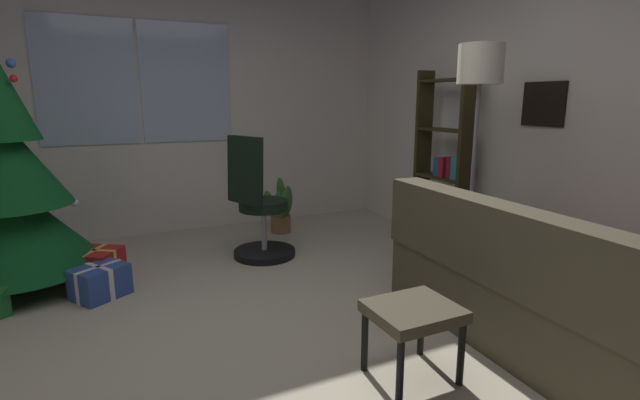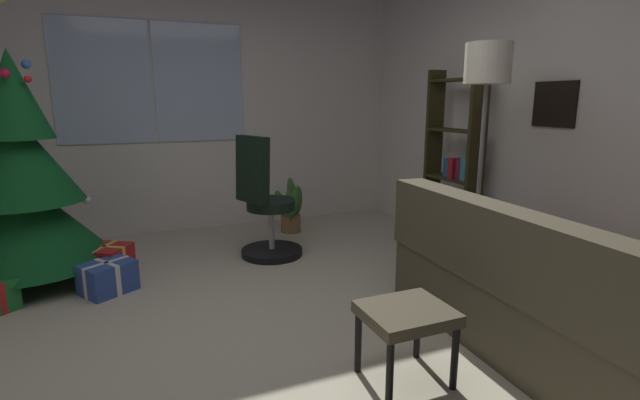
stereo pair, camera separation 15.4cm
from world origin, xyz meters
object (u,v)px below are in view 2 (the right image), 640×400
gift_box_blue (108,277)px  footstool (406,319)px  holiday_tree (25,189)px  gift_box_red (106,261)px  office_chair (265,210)px  potted_plant (291,209)px  bookshelf (453,174)px  floor_lamp (486,86)px  couch (581,307)px

gift_box_blue → footstool: bearing=-51.6°
holiday_tree → gift_box_red: holiday_tree is taller
gift_box_red → gift_box_blue: bearing=-86.1°
office_chair → potted_plant: bearing=54.7°
gift_box_blue → bookshelf: bearing=-3.5°
gift_box_red → office_chair: office_chair is taller
footstool → potted_plant: potted_plant is taller
footstool → gift_box_red: bearing=123.9°
holiday_tree → bookshelf: bearing=-10.4°
gift_box_red → floor_lamp: floor_lamp is taller
gift_box_blue → office_chair: size_ratio=0.40×
couch → floor_lamp: bearing=80.7°
gift_box_blue → floor_lamp: (2.60, -0.93, 1.39)m
footstool → holiday_tree: bearing=130.9°
office_chair → bookshelf: (1.65, -0.50, 0.31)m
bookshelf → footstool: bearing=-133.5°
floor_lamp → footstool: bearing=-143.6°
couch → footstool: 1.02m
holiday_tree → potted_plant: size_ratio=3.68×
footstool → gift_box_blue: 2.30m
holiday_tree → office_chair: (1.84, -0.14, -0.31)m
footstool → holiday_tree: holiday_tree is taller
potted_plant → couch: bearing=-77.8°
footstool → bookshelf: size_ratio=0.26×
gift_box_blue → couch: bearing=-39.3°
office_chair → potted_plant: (0.47, 0.67, -0.17)m
gift_box_blue → floor_lamp: size_ratio=0.25×
gift_box_red → gift_box_blue: 0.36m
floor_lamp → gift_box_red: bearing=153.8°
couch → bookshelf: 1.93m
couch → gift_box_blue: couch is taller
holiday_tree → bookshelf: 3.55m
office_chair → potted_plant: 0.83m
couch → office_chair: bearing=115.8°
footstool → office_chair: (-0.11, 2.12, 0.10)m
couch → office_chair: office_chair is taller
office_chair → floor_lamp: (1.28, -1.25, 1.07)m
gift_box_blue → office_chair: bearing=13.7°
couch → office_chair: 2.56m
holiday_tree → floor_lamp: (3.13, -1.39, 0.76)m
holiday_tree → gift_box_blue: (0.53, -0.46, -0.63)m
gift_box_blue → office_chair: office_chair is taller
gift_box_blue → office_chair: (1.31, 0.32, 0.32)m
bookshelf → couch: bearing=-106.6°
footstool → gift_box_blue: size_ratio=0.97×
gift_box_blue → potted_plant: size_ratio=0.74×
footstool → office_chair: 2.12m
gift_box_red → gift_box_blue: size_ratio=1.04×
holiday_tree → gift_box_red: size_ratio=4.78×
holiday_tree → gift_box_red: (0.51, -0.11, -0.61)m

